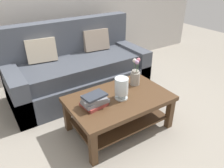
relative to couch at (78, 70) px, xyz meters
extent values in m
plane|color=gray|center=(0.03, -0.82, -0.36)|extent=(10.00, 10.00, 0.00)
cube|color=#474C56|center=(0.00, -0.07, -0.18)|extent=(2.04, 0.90, 0.36)
cube|color=#40444E|center=(0.00, -0.10, 0.10)|extent=(1.80, 0.74, 0.20)
cube|color=#474C56|center=(0.00, 0.28, 0.35)|extent=(2.04, 0.20, 0.70)
cube|color=#474C56|center=(-0.92, -0.07, -0.06)|extent=(0.20, 0.90, 0.60)
cube|color=#474C56|center=(0.92, -0.07, -0.06)|extent=(0.20, 0.90, 0.60)
cube|color=beige|center=(-0.46, 0.14, 0.36)|extent=(0.42, 0.24, 0.34)
cube|color=gray|center=(0.41, 0.14, 0.36)|extent=(0.42, 0.23, 0.34)
cube|color=#4C331E|center=(0.01, -1.08, 0.05)|extent=(1.16, 0.74, 0.05)
cube|color=#4C331E|center=(-0.52, -1.40, -0.17)|extent=(0.07, 0.07, 0.39)
cube|color=#4C331E|center=(0.53, -1.40, -0.17)|extent=(0.07, 0.07, 0.39)
cube|color=#4C331E|center=(-0.52, -0.77, -0.17)|extent=(0.07, 0.07, 0.39)
cube|color=#4C331E|center=(0.53, -0.77, -0.17)|extent=(0.07, 0.07, 0.39)
cube|color=#4C331E|center=(0.01, -1.08, -0.22)|extent=(1.04, 0.62, 0.02)
cube|color=#51704C|center=(-0.10, -1.07, -0.20)|extent=(0.29, 0.22, 0.03)
cube|color=#51704C|center=(-0.10, -1.05, -0.17)|extent=(0.29, 0.21, 0.03)
cube|color=#993833|center=(-0.31, -1.08, 0.10)|extent=(0.27, 0.24, 0.04)
cube|color=slate|center=(-0.31, -1.09, 0.13)|extent=(0.28, 0.18, 0.04)
cube|color=slate|center=(-0.32, -1.09, 0.17)|extent=(0.27, 0.21, 0.04)
cube|color=#2D333D|center=(-0.31, -1.09, 0.20)|extent=(0.26, 0.19, 0.02)
cylinder|color=silver|center=(0.01, -1.11, 0.08)|extent=(0.15, 0.15, 0.02)
cylinder|color=silver|center=(0.01, -1.11, 0.11)|extent=(0.04, 0.04, 0.04)
cylinder|color=silver|center=(0.01, -1.11, 0.23)|extent=(0.15, 0.15, 0.19)
sphere|color=beige|center=(-0.01, -1.11, 0.19)|extent=(0.04, 0.04, 0.04)
sphere|color=slate|center=(0.04, -1.10, 0.19)|extent=(0.04, 0.04, 0.04)
cylinder|color=#9E998E|center=(0.35, -0.94, 0.16)|extent=(0.12, 0.12, 0.16)
cylinder|color=#9E998E|center=(0.35, -0.94, 0.25)|extent=(0.08, 0.08, 0.03)
cylinder|color=#426638|center=(0.38, -0.95, 0.33)|extent=(0.01, 0.01, 0.12)
sphere|color=#C66B7A|center=(0.38, -0.95, 0.40)|extent=(0.05, 0.05, 0.05)
cylinder|color=#426638|center=(0.34, -0.92, 0.32)|extent=(0.01, 0.01, 0.11)
sphere|color=silver|center=(0.34, -0.92, 0.39)|extent=(0.05, 0.05, 0.05)
cylinder|color=#426638|center=(0.34, -0.97, 0.32)|extent=(0.01, 0.01, 0.10)
sphere|color=#B28CB7|center=(0.34, -0.97, 0.39)|extent=(0.05, 0.05, 0.05)
camera|label=1|loc=(-1.21, -2.79, 1.39)|focal=34.84mm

